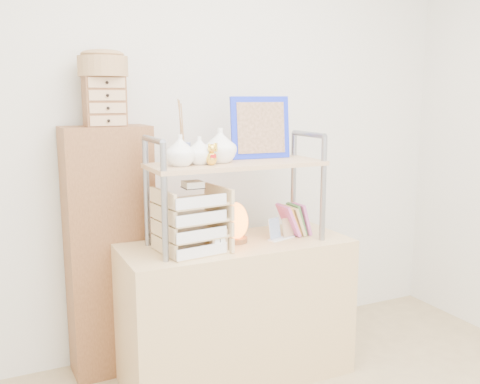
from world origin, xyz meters
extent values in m
cube|color=silver|center=(0.00, 1.70, 1.30)|extent=(3.40, 0.02, 2.60)
cube|color=tan|center=(0.00, 1.20, 0.38)|extent=(1.20, 0.50, 0.75)
cube|color=brown|center=(-0.58, 1.57, 0.68)|extent=(0.46, 0.26, 1.35)
cylinder|color=gray|center=(-0.43, 1.05, 1.02)|extent=(0.03, 0.03, 0.55)
cylinder|color=gray|center=(-0.43, 1.35, 1.02)|extent=(0.03, 0.03, 0.55)
cylinder|color=gray|center=(-0.43, 1.20, 1.30)|extent=(0.03, 0.30, 0.03)
cylinder|color=gray|center=(0.43, 1.05, 1.02)|extent=(0.03, 0.03, 0.55)
cylinder|color=gray|center=(0.43, 1.35, 1.02)|extent=(0.03, 0.03, 0.55)
cylinder|color=gray|center=(0.43, 1.20, 1.30)|extent=(0.03, 0.30, 0.03)
cube|color=tan|center=(0.00, 1.20, 1.16)|extent=(0.90, 0.34, 0.02)
imported|color=white|center=(-0.31, 1.18, 1.25)|extent=(0.14, 0.14, 0.15)
imported|color=white|center=(-0.20, 1.20, 1.24)|extent=(0.13, 0.13, 0.14)
imported|color=white|center=(-0.08, 1.22, 1.26)|extent=(0.17, 0.17, 0.17)
cylinder|color=#2542A2|center=(-0.24, 1.32, 1.22)|extent=(0.07, 0.07, 0.10)
cube|color=#1629CF|center=(0.19, 1.30, 1.34)|extent=(0.33, 0.08, 0.33)
cube|color=brown|center=(0.19, 1.29, 1.34)|extent=(0.27, 0.05, 0.27)
cube|color=#CA58A9|center=(0.40, 1.20, 0.83)|extent=(0.06, 0.12, 0.17)
cube|color=#4E8844|center=(0.38, 1.22, 0.83)|extent=(0.07, 0.12, 0.17)
cube|color=tan|center=(0.35, 1.20, 0.83)|extent=(0.07, 0.13, 0.17)
cube|color=gold|center=(0.33, 1.22, 0.83)|extent=(0.08, 0.14, 0.16)
cube|color=#CA58A9|center=(0.31, 1.20, 0.83)|extent=(0.08, 0.14, 0.16)
cube|color=tan|center=(-0.26, 1.16, 0.76)|extent=(0.32, 0.30, 0.01)
cube|color=white|center=(-0.26, 1.02, 0.78)|extent=(0.26, 0.05, 0.05)
cube|color=tan|center=(-0.26, 1.16, 0.84)|extent=(0.32, 0.30, 0.01)
cube|color=white|center=(-0.26, 1.02, 0.86)|extent=(0.26, 0.05, 0.05)
cube|color=tan|center=(-0.26, 1.16, 0.92)|extent=(0.32, 0.30, 0.01)
cube|color=white|center=(-0.26, 1.02, 0.94)|extent=(0.26, 0.05, 0.05)
cube|color=tan|center=(-0.26, 1.16, 1.00)|extent=(0.32, 0.30, 0.01)
cube|color=white|center=(-0.26, 1.02, 1.02)|extent=(0.26, 0.05, 0.05)
cube|color=beige|center=(-0.26, 1.14, 1.09)|extent=(0.09, 0.09, 0.03)
cylinder|color=brown|center=(0.00, 1.21, 0.76)|extent=(0.12, 0.12, 0.03)
ellipsoid|color=orange|center=(0.00, 1.21, 0.87)|extent=(0.14, 0.13, 0.19)
cube|color=tan|center=(-0.16, 1.06, 0.81)|extent=(0.09, 0.05, 0.12)
cylinder|color=white|center=(-0.16, 1.04, 0.81)|extent=(0.06, 0.01, 0.06)
cube|color=white|center=(0.25, 1.16, 0.75)|extent=(0.17, 0.09, 0.01)
cube|color=navy|center=(0.21, 1.16, 0.81)|extent=(0.08, 0.04, 0.11)
cube|color=tan|center=(0.29, 1.17, 0.81)|extent=(0.08, 0.04, 0.10)
cube|color=brown|center=(-0.58, 1.55, 1.48)|extent=(0.20, 0.15, 0.25)
cube|color=tan|center=(-0.58, 1.47, 1.38)|extent=(0.18, 0.01, 0.05)
cube|color=tan|center=(-0.58, 1.47, 1.44)|extent=(0.18, 0.01, 0.05)
cube|color=tan|center=(-0.58, 1.47, 1.51)|extent=(0.18, 0.01, 0.05)
cube|color=tan|center=(-0.58, 1.47, 1.57)|extent=(0.18, 0.01, 0.05)
cylinder|color=olive|center=(-0.58, 1.55, 1.65)|extent=(0.25, 0.25, 0.10)
camera|label=1|loc=(-1.14, -1.24, 1.51)|focal=40.00mm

